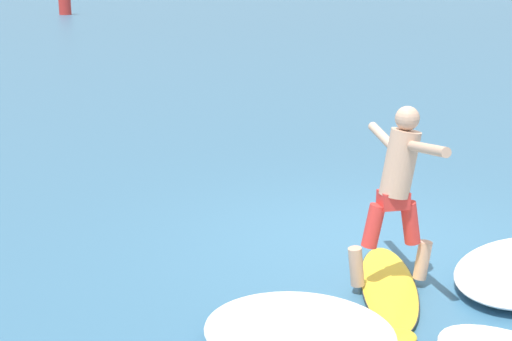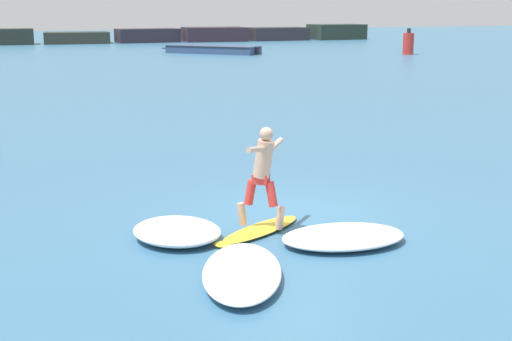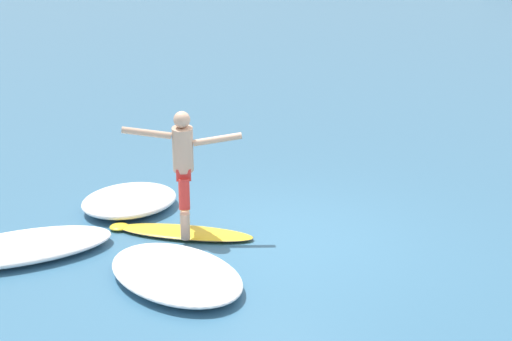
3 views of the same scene
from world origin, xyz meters
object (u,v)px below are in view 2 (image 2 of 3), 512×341
object	(u,v)px
surfer	(263,169)
fishing_boat_near_jetty	(211,49)
surfboard	(259,230)
channel_marker_buoy	(408,43)

from	to	relation	value
surfer	fishing_boat_near_jetty	world-z (taller)	surfer
surfer	fishing_boat_near_jetty	xyz separation A→B (m)	(10.98, 44.27, -0.75)
surfboard	fishing_boat_near_jetty	distance (m)	45.62
channel_marker_buoy	surfer	bearing A→B (deg)	-123.25
surfboard	channel_marker_buoy	world-z (taller)	channel_marker_buoy
surfer	surfboard	bearing A→B (deg)	176.92
surfboard	surfer	bearing A→B (deg)	-3.08
fishing_boat_near_jetty	channel_marker_buoy	bearing A→B (deg)	-23.53
surfer	fishing_boat_near_jetty	distance (m)	45.62
surfboard	surfer	size ratio (longest dim) A/B	1.15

